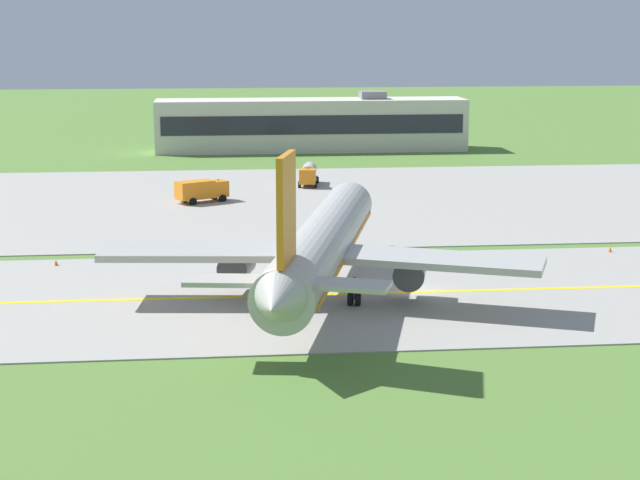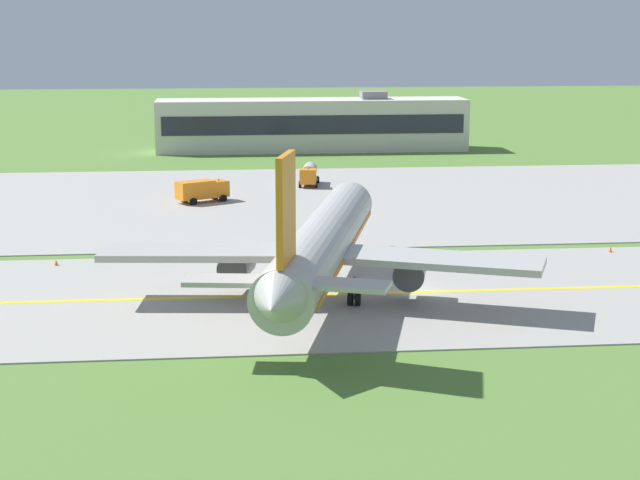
# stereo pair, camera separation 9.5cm
# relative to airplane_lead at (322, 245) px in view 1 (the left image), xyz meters

# --- Properties ---
(ground_plane) EXTENTS (500.00, 500.00, 0.00)m
(ground_plane) POSITION_rel_airplane_lead_xyz_m (7.23, 0.99, -4.13)
(ground_plane) COLOR #517A33
(taxiway_strip) EXTENTS (240.00, 28.00, 0.10)m
(taxiway_strip) POSITION_rel_airplane_lead_xyz_m (7.23, 0.99, -4.08)
(taxiway_strip) COLOR #9E9B93
(taxiway_strip) RESTS_ON ground
(apron_pad) EXTENTS (140.00, 52.00, 0.10)m
(apron_pad) POSITION_rel_airplane_lead_xyz_m (17.23, 42.99, -4.08)
(apron_pad) COLOR #9E9B93
(apron_pad) RESTS_ON ground
(taxiway_centreline) EXTENTS (220.00, 0.60, 0.01)m
(taxiway_centreline) POSITION_rel_airplane_lead_xyz_m (7.23, 0.99, -4.03)
(taxiway_centreline) COLOR yellow
(taxiway_centreline) RESTS_ON taxiway_strip
(airplane_lead) EXTENTS (32.05, 39.18, 12.70)m
(airplane_lead) POSITION_rel_airplane_lead_xyz_m (0.00, 0.00, 0.00)
(airplane_lead) COLOR #ADADA8
(airplane_lead) RESTS_ON ground
(service_truck_baggage) EXTENTS (6.25, 4.68, 2.60)m
(service_truck_baggage) POSITION_rel_airplane_lead_xyz_m (-9.33, 42.96, -2.60)
(service_truck_baggage) COLOR orange
(service_truck_baggage) RESTS_ON ground
(service_truck_fuel) EXTENTS (3.01, 6.23, 2.65)m
(service_truck_fuel) POSITION_rel_airplane_lead_xyz_m (3.92, 54.30, -2.60)
(service_truck_fuel) COLOR orange
(service_truck_fuel) RESTS_ON ground
(terminal_building) EXTENTS (49.27, 8.64, 9.37)m
(terminal_building) POSITION_rel_airplane_lead_xyz_m (7.71, 90.71, -0.02)
(terminal_building) COLOR beige
(terminal_building) RESTS_ON ground
(traffic_cone_near_edge) EXTENTS (0.44, 0.44, 0.60)m
(traffic_cone_near_edge) POSITION_rel_airplane_lead_xyz_m (27.24, 13.07, -3.83)
(traffic_cone_near_edge) COLOR orange
(traffic_cone_near_edge) RESTS_ON ground
(traffic_cone_mid_edge) EXTENTS (0.44, 0.44, 0.60)m
(traffic_cone_mid_edge) POSITION_rel_airplane_lead_xyz_m (-21.26, 12.78, -3.83)
(traffic_cone_mid_edge) COLOR orange
(traffic_cone_mid_edge) RESTS_ON ground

